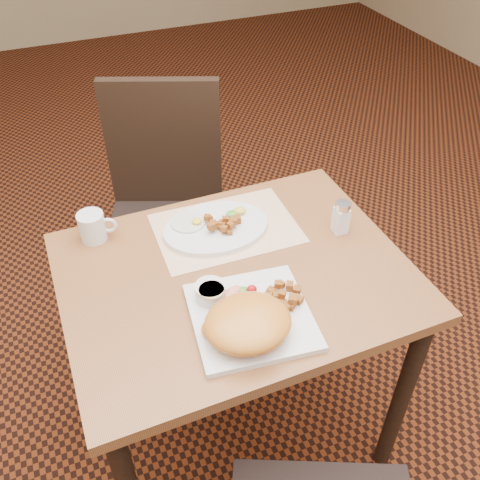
% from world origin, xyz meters
% --- Properties ---
extents(ground, '(8.00, 8.00, 0.00)m').
position_xyz_m(ground, '(0.00, 0.00, 0.00)').
color(ground, black).
rests_on(ground, ground).
extents(table, '(0.90, 0.70, 0.75)m').
position_xyz_m(table, '(0.00, 0.00, 0.64)').
color(table, brown).
rests_on(table, ground).
extents(chair_far, '(0.55, 0.55, 0.97)m').
position_xyz_m(chair_far, '(-0.02, 0.65, 0.54)').
color(chair_far, black).
rests_on(chair_far, ground).
extents(placemat, '(0.41, 0.29, 0.00)m').
position_xyz_m(placemat, '(0.04, 0.18, 0.75)').
color(placemat, white).
rests_on(placemat, table).
extents(plate_square, '(0.31, 0.31, 0.02)m').
position_xyz_m(plate_square, '(-0.03, -0.17, 0.76)').
color(plate_square, silver).
rests_on(plate_square, table).
extents(plate_oval, '(0.31, 0.23, 0.02)m').
position_xyz_m(plate_oval, '(0.01, 0.18, 0.76)').
color(plate_oval, silver).
rests_on(plate_oval, placemat).
extents(hollandaise_mound, '(0.20, 0.18, 0.07)m').
position_xyz_m(hollandaise_mound, '(-0.06, -0.22, 0.80)').
color(hollandaise_mound, orange).
rests_on(hollandaise_mound, plate_square).
extents(ramekin, '(0.08, 0.08, 0.04)m').
position_xyz_m(ramekin, '(-0.10, -0.08, 0.79)').
color(ramekin, silver).
rests_on(ramekin, plate_square).
extents(garnish_sq, '(0.10, 0.05, 0.03)m').
position_xyz_m(garnish_sq, '(-0.03, -0.09, 0.78)').
color(garnish_sq, '#387223').
rests_on(garnish_sq, plate_square).
extents(fried_egg, '(0.10, 0.10, 0.02)m').
position_xyz_m(fried_egg, '(-0.06, 0.22, 0.77)').
color(fried_egg, white).
rests_on(fried_egg, plate_oval).
extents(garnish_ov, '(0.06, 0.03, 0.02)m').
position_xyz_m(garnish_ov, '(0.09, 0.21, 0.78)').
color(garnish_ov, '#387223').
rests_on(garnish_ov, plate_oval).
extents(salt_shaker, '(0.04, 0.04, 0.10)m').
position_xyz_m(salt_shaker, '(0.34, 0.04, 0.80)').
color(salt_shaker, white).
rests_on(salt_shaker, table).
extents(coffee_mug, '(0.10, 0.07, 0.08)m').
position_xyz_m(coffee_mug, '(-0.32, 0.28, 0.79)').
color(coffee_mug, silver).
rests_on(coffee_mug, table).
extents(home_fries_sq, '(0.11, 0.10, 0.03)m').
position_xyz_m(home_fries_sq, '(0.07, -0.15, 0.78)').
color(home_fries_sq, '#9D5319').
rests_on(home_fries_sq, plate_square).
extents(home_fries_ov, '(0.11, 0.10, 0.03)m').
position_xyz_m(home_fries_ov, '(0.02, 0.16, 0.78)').
color(home_fries_ov, '#9D5319').
rests_on(home_fries_ov, plate_oval).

